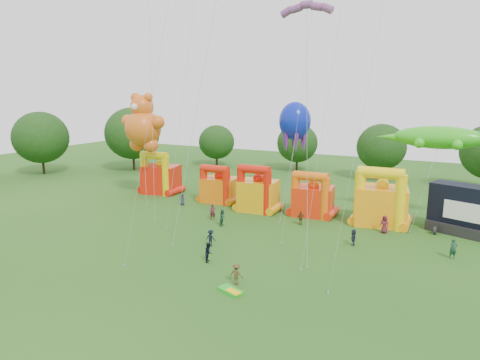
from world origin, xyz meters
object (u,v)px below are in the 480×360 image
at_px(spectator_4, 301,218).
at_px(gecko_kite, 432,164).
at_px(octopus_kite, 291,153).
at_px(teddy_bear_kite, 144,141).
at_px(spectator_0, 182,199).
at_px(bouncy_castle_2, 258,193).
at_px(bouncy_castle_0, 160,177).
at_px(stage_trailer, 472,212).

bearing_deg(spectator_4, gecko_kite, 165.77).
bearing_deg(octopus_kite, teddy_bear_kite, -169.62).
bearing_deg(spectator_4, spectator_0, -48.44).
xyz_separation_m(octopus_kite, spectator_4, (3.43, -5.63, -6.50)).
relative_size(teddy_bear_kite, gecko_kite, 1.16).
xyz_separation_m(teddy_bear_kite, octopus_kite, (20.28, 3.72, -0.89)).
xyz_separation_m(bouncy_castle_2, gecko_kite, (19.47, 4.30, 4.59)).
bearing_deg(bouncy_castle_2, spectator_4, -24.35).
height_order(bouncy_castle_0, teddy_bear_kite, teddy_bear_kite).
bearing_deg(bouncy_castle_0, gecko_kite, 2.83).
xyz_separation_m(bouncy_castle_0, spectator_4, (23.97, -5.58, -1.65)).
xyz_separation_m(stage_trailer, teddy_bear_kite, (-40.73, -2.82, 5.63)).
bearing_deg(bouncy_castle_0, spectator_0, -32.30).
bearing_deg(bouncy_castle_0, teddy_bear_kite, -85.87).
xyz_separation_m(octopus_kite, spectator_0, (-13.57, -4.47, -6.50)).
bearing_deg(spectator_4, teddy_bear_kite, -49.13).
height_order(stage_trailer, spectator_4, stage_trailer).
bearing_deg(spectator_0, spectator_4, -18.31).
height_order(bouncy_castle_2, spectator_0, bouncy_castle_2).
bearing_deg(bouncy_castle_2, octopus_kite, 36.88).
relative_size(bouncy_castle_0, bouncy_castle_2, 1.06).
bearing_deg(teddy_bear_kite, octopus_kite, 10.38).
relative_size(bouncy_castle_0, gecko_kite, 0.50).
bearing_deg(spectator_4, octopus_kite, -103.21).
xyz_separation_m(stage_trailer, spectator_4, (-17.03, -4.74, -1.75)).
distance_m(gecko_kite, spectator_4, 15.87).
bearing_deg(teddy_bear_kite, gecko_kite, 8.55).
relative_size(gecko_kite, octopus_kite, 0.93).
relative_size(bouncy_castle_0, spectator_0, 4.10).
relative_size(stage_trailer, spectator_0, 5.63).
distance_m(stage_trailer, teddy_bear_kite, 41.22).
distance_m(bouncy_castle_2, stage_trailer, 23.90).
relative_size(stage_trailer, teddy_bear_kite, 0.59).
relative_size(teddy_bear_kite, octopus_kite, 1.08).
xyz_separation_m(bouncy_castle_2, stage_trailer, (23.85, 1.65, 0.22)).
distance_m(bouncy_castle_0, bouncy_castle_2, 17.33).
relative_size(bouncy_castle_2, spectator_0, 3.88).
bearing_deg(teddy_bear_kite, spectator_4, -4.63).
bearing_deg(octopus_kite, gecko_kite, 6.21).
bearing_deg(spectator_0, teddy_bear_kite, 159.25).
bearing_deg(bouncy_castle_0, stage_trailer, -1.17).
distance_m(octopus_kite, spectator_4, 9.26).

